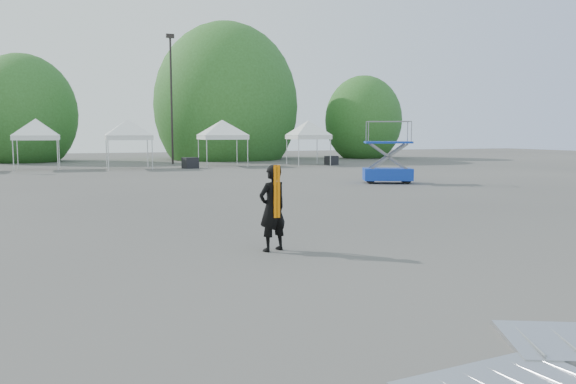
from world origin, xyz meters
name	(u,v)px	position (x,y,z in m)	size (l,w,h in m)	color
ground	(259,243)	(0.00, 0.00, 0.00)	(120.00, 120.00, 0.00)	#474442
light_pole_east	(171,92)	(3.00, 32.00, 5.52)	(0.60, 0.25, 9.80)	black
tree_mid_w	(23,114)	(-8.00, 40.00, 3.93)	(4.16, 4.16, 6.33)	#382314
tree_mid_e	(226,106)	(9.00, 39.00, 4.84)	(5.12, 5.12, 7.79)	#382314
tree_far_e	(363,120)	(22.00, 37.00, 3.63)	(3.84, 3.84, 5.84)	#382314
tent_d	(36,123)	(-6.30, 28.66, 3.06)	(3.93, 3.93, 3.88)	silver
tent_e	(128,123)	(-0.58, 27.53, 3.06)	(4.19, 4.19, 3.88)	silver
tent_f	(222,124)	(6.02, 28.25, 3.06)	(4.43, 4.43, 3.88)	silver
tent_g	(308,124)	(12.39, 27.45, 3.06)	(3.83, 3.83, 3.88)	silver
man	(273,208)	(0.02, -0.89, 0.88)	(0.74, 0.61, 1.76)	black
scissor_lift	(388,152)	(10.14, 11.93, 1.49)	(2.54, 1.90, 2.95)	#0C4D9D
crate_mid	(190,163)	(3.34, 26.45, 0.37)	(0.95, 0.74, 0.74)	black
crate_east	(331,160)	(14.04, 26.88, 0.34)	(0.87, 0.68, 0.68)	black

